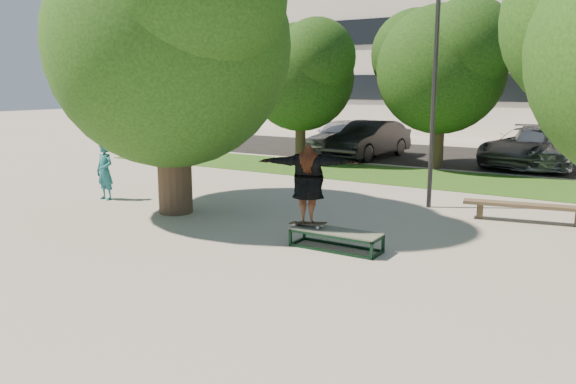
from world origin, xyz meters
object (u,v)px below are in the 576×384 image
Objects in this scene: bystander at (105,171)px; car_grey at (529,147)px; lamppost at (434,85)px; grind_box at (336,240)px; car_silver_a at (341,136)px; car_dark at (369,140)px; tree_left at (169,32)px; car_silver_b at (539,147)px; bench at (528,207)px.

bystander is 16.04m from car_grey.
bystander is at bearing -154.49° from lamppost.
grind_box is 0.38× the size of car_silver_a.
bystander is 0.34× the size of car_silver_a.
car_dark reaches higher than car_grey.
lamppost is 1.13× the size of car_grey.
tree_left reaches higher than car_silver_b.
bench is 10.19m from car_silver_b.
tree_left reaches higher than bystander.
bystander is at bearing -172.59° from bench.
tree_left is 6.70m from lamppost.
bystander is 0.30× the size of car_grey.
car_silver_a is at bearing 116.30° from grind_box.
bench is at bearing -69.01° from car_grey.
car_grey is (6.20, 13.43, -3.67)m from tree_left.
car_silver_a is 8.34m from car_grey.
lamppost is at bearing 159.91° from bench.
bystander is (-8.00, -3.82, -2.35)m from lamppost.
car_dark is at bearing -33.49° from car_silver_a.
car_dark is 0.91× the size of car_grey.
car_grey is at bearing 85.10° from grind_box.
car_silver_b is at bearing 57.63° from bystander.
car_dark is at bearing 90.99° from tree_left.
car_grey is at bearing 65.21° from tree_left.
bystander is 0.30× the size of car_silver_b.
car_grey is at bearing 88.57° from bench.
grind_box is at bearing -62.53° from car_dark.
tree_left is at bearing -143.58° from lamppost.
car_silver_b reaches higher than grind_box.
bench is 0.54× the size of car_grey.
grind_box is at bearing -9.46° from tree_left.
bench is at bearing 24.09° from tree_left.
bystander is 16.35m from car_silver_b.
bystander is at bearing -134.90° from car_silver_b.
lamppost is (5.29, 3.91, -1.27)m from tree_left.
car_silver_a is (-7.43, 9.67, -2.35)m from lamppost.
car_silver_a reaches higher than car_silver_b.
car_silver_a is at bearing 127.53° from lamppost.
car_silver_b is at bearing 86.66° from bench.
bench is 14.17m from car_silver_a.
car_silver_b is at bearing 82.76° from lamppost.
lamppost is at bearing -107.78° from car_silver_b.
bench is (7.79, 3.48, -4.05)m from tree_left.
bench is at bearing -42.05° from car_dark.
car_silver_a is 0.87× the size of car_grey.
tree_left is at bearing 0.14° from bystander.
car_dark is (2.49, 12.32, 0.01)m from bystander.
bystander is (-2.71, 0.09, -3.62)m from tree_left.
car_grey reaches higher than bench.
bench is 0.62× the size of car_silver_a.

